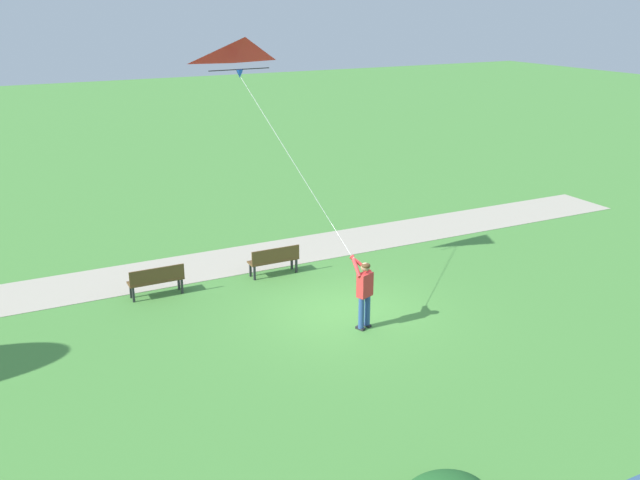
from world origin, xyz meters
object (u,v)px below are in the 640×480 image
Objects in this scene: person_kite_flyer at (364,289)px; park_bench_near_walkway at (274,259)px; park_bench_far_walkway at (156,279)px; flying_kite at (246,60)px.

park_bench_near_walkway is at bearing 6.24° from person_kite_flyer.
person_kite_flyer reaches higher than park_bench_far_walkway.
park_bench_near_walkway and park_bench_far_walkway have the same top height.
park_bench_far_walkway is at bearing 89.14° from park_bench_near_walkway.
flying_kite is at bearing -104.80° from park_bench_far_walkway.
park_bench_near_walkway is at bearing -90.86° from park_bench_far_walkway.
person_kite_flyer is at bearing -173.76° from park_bench_near_walkway.
park_bench_far_walkway is (0.05, 3.50, 0.00)m from park_bench_near_walkway.
flying_kite reaches higher than park_bench_far_walkway.
flying_kite is 5.87m from park_bench_near_walkway.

